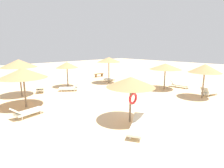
{
  "coord_description": "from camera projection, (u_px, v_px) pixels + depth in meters",
  "views": [
    {
      "loc": [
        -9.78,
        -7.19,
        4.11
      ],
      "look_at": [
        0.0,
        3.0,
        1.2
      ],
      "focal_mm": 28.56,
      "sensor_mm": 36.0,
      "label": 1
    }
  ],
  "objects": [
    {
      "name": "parasol_5",
      "position": [
        165.0,
        66.0,
        17.36
      ],
      "size": [
        3.11,
        3.11,
        2.58
      ],
      "color": "#75604C",
      "rests_on": "ground"
    },
    {
      "name": "lounger_6",
      "position": [
        40.0,
        89.0,
        16.69
      ],
      "size": [
        1.35,
        2.01,
        0.63
      ],
      "color": "silver",
      "rests_on": "ground"
    },
    {
      "name": "parasol_0",
      "position": [
        109.0,
        60.0,
        20.26
      ],
      "size": [
        2.73,
        2.73,
        3.02
      ],
      "color": "#75604C",
      "rests_on": "ground"
    },
    {
      "name": "parasol_4",
      "position": [
        131.0,
        82.0,
        9.57
      ],
      "size": [
        2.67,
        2.67,
        2.57
      ],
      "color": "#75604C",
      "rests_on": "ground"
    },
    {
      "name": "lounger_1",
      "position": [
        70.0,
        88.0,
        17.05
      ],
      "size": [
        1.86,
        1.65,
        0.78
      ],
      "color": "silver",
      "rests_on": "ground"
    },
    {
      "name": "parasol_6",
      "position": [
        19.0,
        63.0,
        14.72
      ],
      "size": [
        2.88,
        2.88,
        3.15
      ],
      "color": "#75604C",
      "rests_on": "ground"
    },
    {
      "name": "parasol_3",
      "position": [
        23.0,
        73.0,
        12.02
      ],
      "size": [
        3.17,
        3.17,
        2.76
      ],
      "color": "#75604C",
      "rests_on": "ground"
    },
    {
      "name": "bench_0",
      "position": [
        99.0,
        74.0,
        25.21
      ],
      "size": [
        1.5,
        0.41,
        0.49
      ],
      "color": "brown",
      "rests_on": "ground"
    },
    {
      "name": "parasol_1",
      "position": [
        67.0,
        65.0,
        18.31
      ],
      "size": [
        2.27,
        2.27,
        2.64
      ],
      "color": "#75604C",
      "rests_on": "ground"
    },
    {
      "name": "lounger_5",
      "position": [
        179.0,
        84.0,
        18.51
      ],
      "size": [
        0.84,
        1.91,
        0.8
      ],
      "color": "silver",
      "rests_on": "ground"
    },
    {
      "name": "lounger_4",
      "position": [
        138.0,
        126.0,
        8.72
      ],
      "size": [
        1.96,
        1.47,
        0.72
      ],
      "color": "silver",
      "rests_on": "ground"
    },
    {
      "name": "lounger_3",
      "position": [
        27.0,
        112.0,
        10.71
      ],
      "size": [
        1.97,
        0.99,
        0.73
      ],
      "color": "silver",
      "rests_on": "ground"
    },
    {
      "name": "lounger_2",
      "position": [
        209.0,
        92.0,
        15.4
      ],
      "size": [
        1.95,
        1.07,
        0.8
      ],
      "color": "silver",
      "rests_on": "ground"
    },
    {
      "name": "parasol_2",
      "position": [
        205.0,
        68.0,
        14.16
      ],
      "size": [
        2.53,
        2.53,
        2.82
      ],
      "color": "#75604C",
      "rests_on": "ground"
    },
    {
      "name": "ground_plane",
      "position": [
        141.0,
        107.0,
        12.54
      ],
      "size": [
        80.0,
        80.0,
        0.0
      ],
      "primitive_type": "plane",
      "color": "#DBBA8C"
    },
    {
      "name": "lounger_0",
      "position": [
        111.0,
        78.0,
        22.34
      ],
      "size": [
        1.9,
        0.74,
        0.77
      ],
      "color": "silver",
      "rests_on": "ground"
    }
  ]
}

